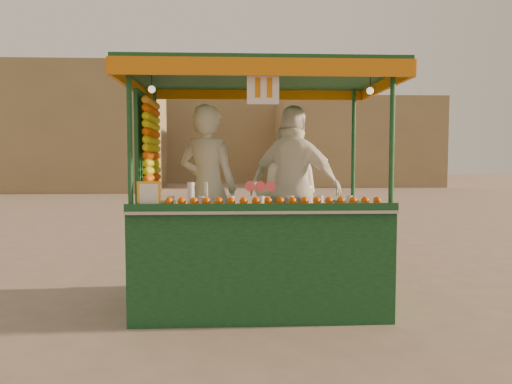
{
  "coord_description": "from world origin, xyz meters",
  "views": [
    {
      "loc": [
        -0.23,
        -5.0,
        1.54
      ],
      "look_at": [
        0.01,
        0.12,
        1.2
      ],
      "focal_mm": 34.1,
      "sensor_mm": 36.0,
      "label": 1
    }
  ],
  "objects_px": {
    "juice_cart": "(252,231)",
    "vendor_middle": "(287,197)",
    "vendor_left": "(208,189)",
    "vendor_right": "(294,190)"
  },
  "relations": [
    {
      "from": "juice_cart",
      "to": "vendor_middle",
      "type": "bearing_deg",
      "value": 49.04
    },
    {
      "from": "vendor_left",
      "to": "vendor_right",
      "type": "height_order",
      "value": "vendor_left"
    },
    {
      "from": "vendor_middle",
      "to": "vendor_right",
      "type": "xyz_separation_m",
      "value": [
        0.06,
        -0.22,
        0.1
      ]
    },
    {
      "from": "juice_cart",
      "to": "vendor_right",
      "type": "relative_size",
      "value": 1.47
    },
    {
      "from": "vendor_middle",
      "to": "vendor_right",
      "type": "distance_m",
      "value": 0.24
    },
    {
      "from": "vendor_left",
      "to": "vendor_middle",
      "type": "xyz_separation_m",
      "value": [
        0.89,
        0.08,
        -0.11
      ]
    },
    {
      "from": "vendor_middle",
      "to": "juice_cart",
      "type": "bearing_deg",
      "value": 64.26
    },
    {
      "from": "vendor_left",
      "to": "vendor_middle",
      "type": "relative_size",
      "value": 1.13
    },
    {
      "from": "juice_cart",
      "to": "vendor_left",
      "type": "xyz_separation_m",
      "value": [
        -0.48,
        0.4,
        0.42
      ]
    },
    {
      "from": "vendor_right",
      "to": "vendor_middle",
      "type": "bearing_deg",
      "value": -44.76
    }
  ]
}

